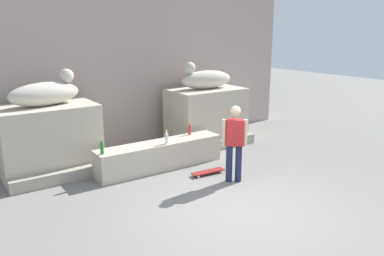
% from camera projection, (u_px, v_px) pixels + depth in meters
% --- Properties ---
extents(ground_plane, '(40.00, 40.00, 0.00)m').
position_uv_depth(ground_plane, '(235.00, 211.00, 7.03)').
color(ground_plane, slate).
extents(facade_wall, '(11.56, 0.60, 5.68)m').
position_uv_depth(facade_wall, '(113.00, 43.00, 10.49)').
color(facade_wall, '#AC9A91').
rests_on(facade_wall, ground_plane).
extents(pedestal_left, '(2.12, 1.32, 1.56)m').
position_uv_depth(pedestal_left, '(49.00, 139.00, 8.76)').
color(pedestal_left, '#B7AD99').
rests_on(pedestal_left, ground_plane).
extents(pedestal_right, '(2.12, 1.32, 1.56)m').
position_uv_depth(pedestal_right, '(206.00, 115.00, 11.17)').
color(pedestal_right, '#B7AD99').
rests_on(pedestal_right, ground_plane).
extents(statue_reclining_left, '(1.68, 0.84, 0.78)m').
position_uv_depth(statue_reclining_left, '(46.00, 93.00, 8.52)').
color(statue_reclining_left, beige).
rests_on(statue_reclining_left, pedestal_left).
extents(statue_reclining_right, '(1.63, 0.65, 0.78)m').
position_uv_depth(statue_reclining_right, '(205.00, 79.00, 10.89)').
color(statue_reclining_right, beige).
rests_on(statue_reclining_right, pedestal_right).
extents(ledge_block, '(3.14, 0.61, 0.63)m').
position_uv_depth(ledge_block, '(160.00, 155.00, 9.13)').
color(ledge_block, '#B7AD99').
rests_on(ledge_block, ground_plane).
extents(skater, '(0.46, 0.37, 1.67)m').
position_uv_depth(skater, '(234.00, 141.00, 8.16)').
color(skater, '#1E233F').
rests_on(skater, ground_plane).
extents(skateboard, '(0.81, 0.25, 0.08)m').
position_uv_depth(skateboard, '(208.00, 172.00, 8.77)').
color(skateboard, maroon).
rests_on(skateboard, ground_plane).
extents(bottle_clear, '(0.08, 0.08, 0.32)m').
position_uv_depth(bottle_clear, '(167.00, 138.00, 8.90)').
color(bottle_clear, silver).
rests_on(bottle_clear, ledge_block).
extents(bottle_red, '(0.06, 0.06, 0.30)m').
position_uv_depth(bottle_red, '(190.00, 130.00, 9.66)').
color(bottle_red, red).
rests_on(bottle_red, ledge_block).
extents(bottle_green, '(0.08, 0.08, 0.32)m').
position_uv_depth(bottle_green, '(102.00, 148.00, 8.16)').
color(bottle_green, '#1E722D').
rests_on(bottle_green, ledge_block).
extents(stair_step, '(6.55, 0.50, 0.26)m').
position_uv_depth(stair_step, '(150.00, 157.00, 9.58)').
color(stair_step, gray).
rests_on(stair_step, ground_plane).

